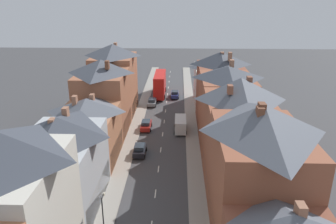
{
  "coord_description": "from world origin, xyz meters",
  "views": [
    {
      "loc": [
        2.73,
        -16.25,
        23.21
      ],
      "look_at": [
        0.79,
        40.41,
        2.54
      ],
      "focal_mm": 35.0,
      "sensor_mm": 36.0,
      "label": 1
    }
  ],
  "objects_px": {
    "car_mid_black": "(146,125)",
    "car_parked_left_b": "(175,94)",
    "double_decker_bus_lead": "(160,84)",
    "car_parked_left_a": "(152,102)",
    "car_parked_right_a": "(140,150)",
    "street_lamp": "(104,217)",
    "delivery_van": "(180,124)"
  },
  "relations": [
    {
      "from": "car_parked_right_a",
      "to": "car_mid_black",
      "type": "relative_size",
      "value": 0.9
    },
    {
      "from": "double_decker_bus_lead",
      "to": "street_lamp",
      "type": "distance_m",
      "value": 50.08
    },
    {
      "from": "car_parked_left_a",
      "to": "street_lamp",
      "type": "xyz_separation_m",
      "value": [
        -1.15,
        -42.44,
        2.45
      ]
    },
    {
      "from": "car_mid_black",
      "to": "car_parked_left_b",
      "type": "xyz_separation_m",
      "value": [
        4.9,
        19.25,
        -0.01
      ]
    },
    {
      "from": "double_decker_bus_lead",
      "to": "car_parked_left_a",
      "type": "relative_size",
      "value": 2.65
    },
    {
      "from": "car_parked_left_a",
      "to": "car_mid_black",
      "type": "distance_m",
      "value": 13.4
    },
    {
      "from": "double_decker_bus_lead",
      "to": "car_parked_right_a",
      "type": "xyz_separation_m",
      "value": [
        -1.29,
        -30.95,
        -1.96
      ]
    },
    {
      "from": "car_mid_black",
      "to": "car_parked_left_a",
      "type": "bearing_deg",
      "value": 90.0
    },
    {
      "from": "car_parked_left_a",
      "to": "double_decker_bus_lead",
      "type": "bearing_deg",
      "value": 80.34
    },
    {
      "from": "car_parked_right_a",
      "to": "street_lamp",
      "type": "distance_m",
      "value": 19.26
    },
    {
      "from": "car_parked_right_a",
      "to": "double_decker_bus_lead",
      "type": "bearing_deg",
      "value": 87.61
    },
    {
      "from": "car_parked_right_a",
      "to": "street_lamp",
      "type": "relative_size",
      "value": 0.71
    },
    {
      "from": "car_parked_right_a",
      "to": "car_parked_left_b",
      "type": "distance_m",
      "value": 29.62
    },
    {
      "from": "car_parked_left_a",
      "to": "car_mid_black",
      "type": "bearing_deg",
      "value": -90.0
    },
    {
      "from": "car_parked_left_b",
      "to": "street_lamp",
      "type": "xyz_separation_m",
      "value": [
        -6.05,
        -48.29,
        2.41
      ]
    },
    {
      "from": "street_lamp",
      "to": "car_parked_left_a",
      "type": "bearing_deg",
      "value": 88.45
    },
    {
      "from": "car_parked_left_b",
      "to": "delivery_van",
      "type": "xyz_separation_m",
      "value": [
        1.3,
        -19.95,
        0.51
      ]
    },
    {
      "from": "delivery_van",
      "to": "double_decker_bus_lead",
      "type": "bearing_deg",
      "value": 102.76
    },
    {
      "from": "car_mid_black",
      "to": "delivery_van",
      "type": "distance_m",
      "value": 6.26
    },
    {
      "from": "car_parked_right_a",
      "to": "street_lamp",
      "type": "height_order",
      "value": "street_lamp"
    },
    {
      "from": "car_parked_left_b",
      "to": "street_lamp",
      "type": "bearing_deg",
      "value": -97.14
    },
    {
      "from": "car_parked_left_a",
      "to": "car_parked_left_b",
      "type": "relative_size",
      "value": 0.97
    },
    {
      "from": "street_lamp",
      "to": "car_parked_left_b",
      "type": "bearing_deg",
      "value": 82.86
    },
    {
      "from": "car_mid_black",
      "to": "street_lamp",
      "type": "xyz_separation_m",
      "value": [
        -1.15,
        -29.04,
        2.4
      ]
    },
    {
      "from": "car_mid_black",
      "to": "delivery_van",
      "type": "bearing_deg",
      "value": -6.44
    },
    {
      "from": "car_parked_right_a",
      "to": "car_parked_left_b",
      "type": "bearing_deg",
      "value": 80.48
    },
    {
      "from": "delivery_van",
      "to": "car_parked_left_a",
      "type": "bearing_deg",
      "value": 113.74
    },
    {
      "from": "car_parked_left_a",
      "to": "car_parked_left_b",
      "type": "bearing_deg",
      "value": 50.04
    },
    {
      "from": "delivery_van",
      "to": "car_mid_black",
      "type": "bearing_deg",
      "value": 173.56
    },
    {
      "from": "car_parked_left_b",
      "to": "delivery_van",
      "type": "bearing_deg",
      "value": -86.27
    },
    {
      "from": "double_decker_bus_lead",
      "to": "street_lamp",
      "type": "relative_size",
      "value": 1.96
    },
    {
      "from": "car_parked_left_a",
      "to": "car_mid_black",
      "type": "relative_size",
      "value": 0.94
    }
  ]
}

